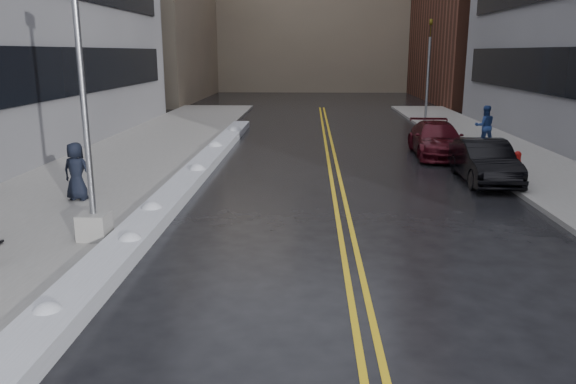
# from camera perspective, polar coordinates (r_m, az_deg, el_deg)

# --- Properties ---
(ground) EXTENTS (160.00, 160.00, 0.00)m
(ground) POSITION_cam_1_polar(r_m,az_deg,el_deg) (11.02, -6.30, -9.05)
(ground) COLOR black
(ground) RESTS_ON ground
(sidewalk_west) EXTENTS (5.50, 50.00, 0.15)m
(sidewalk_west) POSITION_cam_1_polar(r_m,az_deg,el_deg) (21.73, -17.54, 2.16)
(sidewalk_west) COLOR gray
(sidewalk_west) RESTS_ON ground
(sidewalk_east) EXTENTS (4.00, 50.00, 0.15)m
(sidewalk_east) POSITION_cam_1_polar(r_m,az_deg,el_deg) (22.12, 24.57, 1.74)
(sidewalk_east) COLOR gray
(sidewalk_east) RESTS_ON ground
(lane_line_left) EXTENTS (0.12, 50.00, 0.01)m
(lane_line_left) POSITION_cam_1_polar(r_m,az_deg,el_deg) (20.49, 4.34, 1.89)
(lane_line_left) COLOR gold
(lane_line_left) RESTS_ON ground
(lane_line_right) EXTENTS (0.12, 50.00, 0.01)m
(lane_line_right) POSITION_cam_1_polar(r_m,az_deg,el_deg) (20.50, 5.18, 1.88)
(lane_line_right) COLOR gold
(lane_line_right) RESTS_ON ground
(snow_ridge) EXTENTS (0.90, 30.00, 0.34)m
(snow_ridge) POSITION_cam_1_polar(r_m,az_deg,el_deg) (18.92, -10.12, 1.20)
(snow_ridge) COLOR silver
(snow_ridge) RESTS_ON ground
(building_west_far) EXTENTS (14.00, 22.00, 18.00)m
(building_west_far) POSITION_cam_1_polar(r_m,az_deg,el_deg) (56.85, -16.07, 18.27)
(building_west_far) COLOR gray
(building_west_far) RESTS_ON ground
(lamppost) EXTENTS (0.65, 0.65, 7.62)m
(lamppost) POSITION_cam_1_polar(r_m,az_deg,el_deg) (13.09, -19.79, 5.44)
(lamppost) COLOR gray
(lamppost) RESTS_ON sidewalk_west
(fire_hydrant) EXTENTS (0.26, 0.26, 0.73)m
(fire_hydrant) POSITION_cam_1_polar(r_m,az_deg,el_deg) (21.67, 22.25, 3.01)
(fire_hydrant) COLOR maroon
(fire_hydrant) RESTS_ON sidewalk_east
(traffic_signal) EXTENTS (0.16, 0.20, 6.00)m
(traffic_signal) POSITION_cam_1_polar(r_m,az_deg,el_deg) (34.72, 14.06, 12.15)
(traffic_signal) COLOR gray
(traffic_signal) RESTS_ON sidewalk_east
(pedestrian_c) EXTENTS (0.89, 0.66, 1.67)m
(pedestrian_c) POSITION_cam_1_polar(r_m,az_deg,el_deg) (17.16, -20.70, 1.98)
(pedestrian_c) COLOR black
(pedestrian_c) RESTS_ON sidewalk_west
(pedestrian_east) EXTENTS (0.90, 0.70, 1.84)m
(pedestrian_east) POSITION_cam_1_polar(r_m,az_deg,el_deg) (26.90, 19.36, 6.35)
(pedestrian_east) COLOR navy
(pedestrian_east) RESTS_ON sidewalk_east
(car_black) EXTENTS (1.59, 4.35, 1.42)m
(car_black) POSITION_cam_1_polar(r_m,az_deg,el_deg) (20.12, 19.33, 2.96)
(car_black) COLOR black
(car_black) RESTS_ON ground
(car_maroon) EXTENTS (2.15, 4.94, 1.41)m
(car_maroon) POSITION_cam_1_polar(r_m,az_deg,el_deg) (24.65, 14.87, 5.18)
(car_maroon) COLOR #3E0912
(car_maroon) RESTS_ON ground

